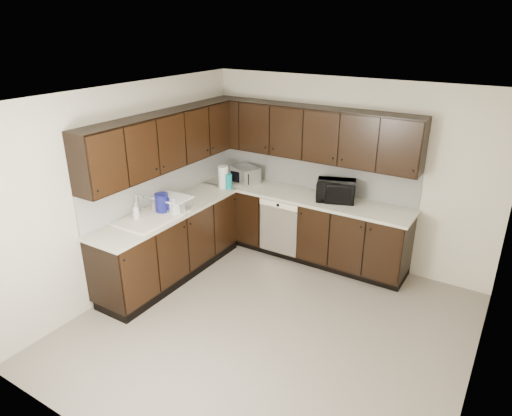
{
  "coord_description": "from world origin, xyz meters",
  "views": [
    {
      "loc": [
        2.05,
        -3.62,
        3.16
      ],
      "look_at": [
        -0.56,
        0.6,
        1.11
      ],
      "focal_mm": 32.0,
      "sensor_mm": 36.0,
      "label": 1
    }
  ],
  "objects": [
    {
      "name": "floor",
      "position": [
        0.0,
        0.0,
        0.0
      ],
      "size": [
        4.0,
        4.0,
        0.0
      ],
      "primitive_type": "plane",
      "color": "gray",
      "rests_on": "ground"
    },
    {
      "name": "ceiling",
      "position": [
        0.0,
        0.0,
        2.5
      ],
      "size": [
        4.0,
        4.0,
        0.0
      ],
      "primitive_type": "plane",
      "rotation": [
        3.14,
        0.0,
        0.0
      ],
      "color": "white",
      "rests_on": "wall_back"
    },
    {
      "name": "wall_back",
      "position": [
        0.0,
        2.0,
        1.25
      ],
      "size": [
        4.0,
        0.02,
        2.5
      ],
      "primitive_type": "cube",
      "color": "beige",
      "rests_on": "floor"
    },
    {
      "name": "wall_left",
      "position": [
        -2.0,
        0.0,
        1.25
      ],
      "size": [
        0.02,
        4.0,
        2.5
      ],
      "primitive_type": "cube",
      "color": "beige",
      "rests_on": "floor"
    },
    {
      "name": "wall_right",
      "position": [
        2.0,
        0.0,
        1.25
      ],
      "size": [
        0.02,
        4.0,
        2.5
      ],
      "primitive_type": "cube",
      "color": "beige",
      "rests_on": "floor"
    },
    {
      "name": "wall_front",
      "position": [
        0.0,
        -2.0,
        1.25
      ],
      "size": [
        4.0,
        0.02,
        2.5
      ],
      "primitive_type": "cube",
      "color": "beige",
      "rests_on": "floor"
    },
    {
      "name": "lower_cabinets",
      "position": [
        -1.01,
        1.11,
        0.41
      ],
      "size": [
        3.0,
        2.8,
        0.9
      ],
      "color": "black",
      "rests_on": "floor"
    },
    {
      "name": "countertop",
      "position": [
        -1.01,
        1.11,
        0.92
      ],
      "size": [
        3.03,
        2.83,
        0.04
      ],
      "color": "beige",
      "rests_on": "lower_cabinets"
    },
    {
      "name": "backsplash",
      "position": [
        -1.22,
        1.32,
        1.18
      ],
      "size": [
        3.0,
        2.8,
        0.48
      ],
      "color": "silver",
      "rests_on": "countertop"
    },
    {
      "name": "upper_cabinets",
      "position": [
        -1.1,
        1.2,
        1.77
      ],
      "size": [
        3.0,
        2.8,
        0.7
      ],
      "color": "black",
      "rests_on": "wall_back"
    },
    {
      "name": "dishwasher",
      "position": [
        -0.7,
        1.41,
        0.55
      ],
      "size": [
        0.58,
        0.04,
        0.78
      ],
      "color": "#F0E1C5",
      "rests_on": "lower_cabinets"
    },
    {
      "name": "sink",
      "position": [
        -1.68,
        -0.01,
        0.88
      ],
      "size": [
        0.54,
        0.82,
        0.42
      ],
      "color": "#F0E1C5",
      "rests_on": "countertop"
    },
    {
      "name": "microwave",
      "position": [
        -0.02,
        1.72,
        1.08
      ],
      "size": [
        0.58,
        0.48,
        0.27
      ],
      "primitive_type": "imported",
      "rotation": [
        0.0,
        0.0,
        0.33
      ],
      "color": "black",
      "rests_on": "countertop"
    },
    {
      "name": "soap_bottle_a",
      "position": [
        -1.5,
        0.23,
        1.05
      ],
      "size": [
        0.13,
        0.13,
        0.21
      ],
      "primitive_type": "imported",
      "rotation": [
        0.0,
        0.0,
        -0.44
      ],
      "color": "gray",
      "rests_on": "countertop"
    },
    {
      "name": "soap_bottle_b",
      "position": [
        -1.79,
        -0.13,
        1.05
      ],
      "size": [
        0.09,
        0.09,
        0.22
      ],
      "primitive_type": "imported",
      "rotation": [
        0.0,
        0.0,
        0.03
      ],
      "color": "gray",
      "rests_on": "countertop"
    },
    {
      "name": "toaster_oven",
      "position": [
        -1.41,
        1.68,
        1.06
      ],
      "size": [
        0.47,
        0.42,
        0.24
      ],
      "primitive_type": "cube",
      "rotation": [
        0.0,
        0.0,
        -0.4
      ],
      "color": "silver",
      "rests_on": "countertop"
    },
    {
      "name": "storage_bin",
      "position": [
        -1.63,
        0.34,
        1.02
      ],
      "size": [
        0.5,
        0.44,
        0.16
      ],
      "primitive_type": "cube",
      "rotation": [
        0.0,
        0.0,
        0.39
      ],
      "color": "silver",
      "rests_on": "countertop"
    },
    {
      "name": "blue_pitcher",
      "position": [
        -1.68,
        0.2,
        1.07
      ],
      "size": [
        0.18,
        0.18,
        0.25
      ],
      "primitive_type": "cylinder",
      "rotation": [
        0.0,
        0.0,
        0.11
      ],
      "color": "navy",
      "rests_on": "countertop"
    },
    {
      "name": "teal_tumbler",
      "position": [
        -1.48,
        1.35,
        1.05
      ],
      "size": [
        0.12,
        0.12,
        0.22
      ],
      "primitive_type": "cylinder",
      "rotation": [
        0.0,
        0.0,
        0.31
      ],
      "color": "#0C8284",
      "rests_on": "countertop"
    },
    {
      "name": "paper_towel_roll",
      "position": [
        -1.57,
        1.35,
        1.1
      ],
      "size": [
        0.19,
        0.19,
        0.32
      ],
      "primitive_type": "cylinder",
      "rotation": [
        0.0,
        0.0,
        -0.42
      ],
      "color": "silver",
      "rests_on": "countertop"
    }
  ]
}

